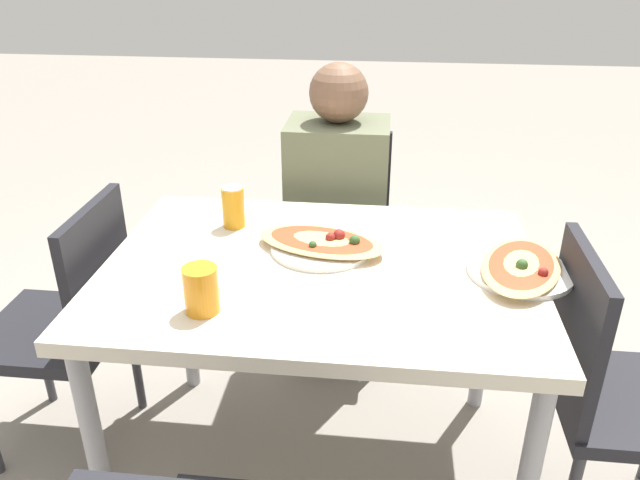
{
  "coord_description": "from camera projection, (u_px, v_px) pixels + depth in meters",
  "views": [
    {
      "loc": [
        0.16,
        -1.45,
        1.54
      ],
      "look_at": [
        -0.0,
        0.03,
        0.8
      ],
      "focal_mm": 35.0,
      "sensor_mm": 36.0,
      "label": 1
    }
  ],
  "objects": [
    {
      "name": "person_seated",
      "position": [
        337.0,
        196.0,
        2.26
      ],
      "size": [
        0.36,
        0.3,
        1.15
      ],
      "rotation": [
        0.0,
        0.0,
        3.14
      ],
      "color": "#2D2D38",
      "rests_on": "ground_plane"
    },
    {
      "name": "drink_glass",
      "position": [
        201.0,
        290.0,
        1.44
      ],
      "size": [
        0.08,
        0.08,
        0.11
      ],
      "color": "orange",
      "rests_on": "dining_table"
    },
    {
      "name": "chair_far_seated",
      "position": [
        339.0,
        231.0,
        2.44
      ],
      "size": [
        0.4,
        0.4,
        0.85
      ],
      "rotation": [
        0.0,
        0.0,
        3.14
      ],
      "color": "black",
      "rests_on": "ground_plane"
    },
    {
      "name": "soda_can",
      "position": [
        233.0,
        207.0,
        1.86
      ],
      "size": [
        0.07,
        0.07,
        0.12
      ],
      "color": "orange",
      "rests_on": "dining_table"
    },
    {
      "name": "ground_plane",
      "position": [
        320.0,
        467.0,
        1.99
      ],
      "size": [
        14.0,
        14.0,
        0.0
      ],
      "primitive_type": "plane",
      "color": "gray"
    },
    {
      "name": "chair_side_left",
      "position": [
        70.0,
        318.0,
        1.89
      ],
      "size": [
        0.4,
        0.4,
        0.85
      ],
      "rotation": [
        0.0,
        0.0,
        1.57
      ],
      "color": "black",
      "rests_on": "ground_plane"
    },
    {
      "name": "dining_table",
      "position": [
        320.0,
        289.0,
        1.7
      ],
      "size": [
        1.16,
        0.84,
        0.74
      ],
      "color": "beige",
      "rests_on": "ground_plane"
    },
    {
      "name": "pizza_main",
      "position": [
        322.0,
        243.0,
        1.74
      ],
      "size": [
        0.4,
        0.28,
        0.06
      ],
      "color": "white",
      "rests_on": "dining_table"
    },
    {
      "name": "pizza_second",
      "position": [
        521.0,
        268.0,
        1.61
      ],
      "size": [
        0.29,
        0.39,
        0.05
      ],
      "color": "white",
      "rests_on": "dining_table"
    },
    {
      "name": "chair_side_right",
      "position": [
        611.0,
        384.0,
        1.62
      ],
      "size": [
        0.4,
        0.4,
        0.85
      ],
      "rotation": [
        0.0,
        0.0,
        -1.57
      ],
      "color": "black",
      "rests_on": "ground_plane"
    }
  ]
}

